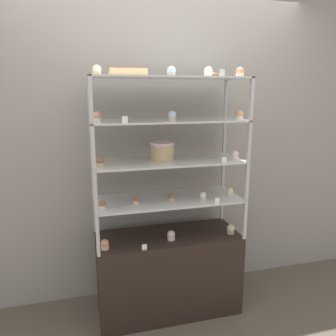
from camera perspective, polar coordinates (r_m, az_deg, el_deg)
name	(u,v)px	position (r m, az deg, el deg)	size (l,w,h in m)	color
ground_plane	(168,308)	(2.96, 0.00, -23.18)	(20.00, 20.00, 0.00)	brown
back_wall	(157,146)	(2.79, -1.94, 3.76)	(8.00, 0.05, 2.60)	gray
display_base	(168,272)	(2.78, 0.00, -17.72)	(1.12, 0.45, 0.65)	black
display_riser_lower	(168,201)	(2.52, 0.00, -5.78)	(1.12, 0.45, 0.30)	#B7B7BC
display_riser_middle	(168,163)	(2.44, 0.00, 0.89)	(1.12, 0.45, 0.30)	#B7B7BC
display_riser_upper	(168,123)	(2.40, 0.00, 7.92)	(1.12, 0.45, 0.30)	#B7B7BC
display_riser_top	(168,80)	(2.39, 0.00, 15.09)	(1.12, 0.45, 0.30)	#B7B7BC
layer_cake_centerpiece	(162,151)	(2.47, -0.98, 3.05)	(0.18, 0.18, 0.13)	#DBBC84
sheet_cake_frosted	(128,72)	(2.39, -7.01, 16.30)	(0.26, 0.13, 0.07)	#DBBC84
cupcake_0	(105,244)	(2.44, -10.94, -12.95)	(0.06, 0.06, 0.07)	beige
cupcake_1	(171,235)	(2.53, 0.60, -11.66)	(0.06, 0.06, 0.07)	white
cupcake_2	(231,229)	(2.68, 10.87, -10.45)	(0.06, 0.06, 0.07)	#CCB28C
price_tag_0	(144,247)	(2.39, -4.13, -13.59)	(0.04, 0.00, 0.04)	white
cupcake_3	(102,205)	(2.34, -11.36, -6.27)	(0.05, 0.05, 0.06)	white
cupcake_4	(136,200)	(2.41, -5.56, -5.52)	(0.05, 0.05, 0.06)	beige
cupcake_5	(172,197)	(2.46, 0.65, -5.04)	(0.05, 0.05, 0.06)	#CCB28C
cupcake_6	(203,196)	(2.49, 6.11, -4.92)	(0.05, 0.05, 0.06)	beige
cupcake_7	(230,192)	(2.63, 10.72, -4.08)	(0.05, 0.05, 0.06)	white
price_tag_1	(217,201)	(2.43, 8.56, -5.64)	(0.04, 0.00, 0.04)	white
cupcake_8	(100,162)	(2.28, -11.70, 1.08)	(0.06, 0.06, 0.07)	#CCB28C
cupcake_9	(235,155)	(2.52, 11.57, 2.20)	(0.06, 0.06, 0.07)	white
price_tag_2	(224,160)	(2.37, 9.76, 1.37)	(0.04, 0.00, 0.04)	white
cupcake_10	(97,117)	(2.28, -12.31, 8.69)	(0.06, 0.06, 0.07)	white
cupcake_11	(172,116)	(2.31, 0.72, 9.03)	(0.06, 0.06, 0.07)	#CCB28C
cupcake_12	(239,115)	(2.48, 12.30, 9.00)	(0.06, 0.06, 0.07)	white
price_tag_3	(125,120)	(2.13, -7.51, 8.35)	(0.04, 0.00, 0.04)	white
cupcake_13	(97,71)	(2.28, -12.30, 16.24)	(0.06, 0.06, 0.07)	#CCB28C
cupcake_14	(171,72)	(2.33, 0.60, 16.44)	(0.06, 0.06, 0.07)	#CCB28C
cupcake_15	(208,72)	(2.39, 7.03, 16.27)	(0.06, 0.06, 0.07)	white
cupcake_16	(240,72)	(2.46, 12.41, 15.97)	(0.06, 0.06, 0.07)	white
price_tag_4	(222,73)	(2.31, 9.41, 16.08)	(0.04, 0.00, 0.04)	white
donut_glazed	(213,75)	(2.52, 7.77, 15.70)	(0.12, 0.12, 0.03)	brown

